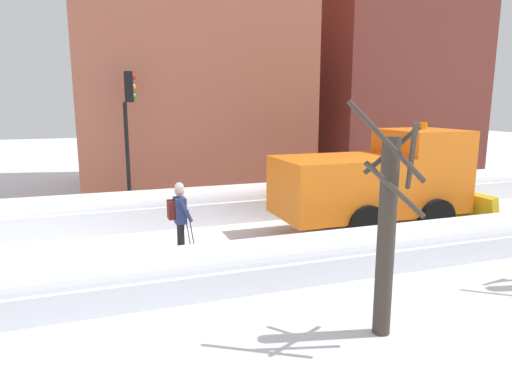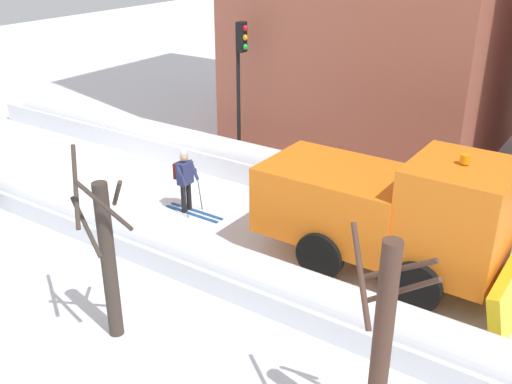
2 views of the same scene
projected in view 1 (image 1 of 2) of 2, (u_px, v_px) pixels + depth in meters
The scene contains 8 objects.
ground_plane at pixel (401, 228), 13.59m from camera, with size 80.00×80.00×0.00m, color white.
snowbank_left at pixel (355, 195), 15.88m from camera, with size 1.10×36.00×1.13m.
snowbank_right at pixel (468, 239), 11.11m from camera, with size 1.10×36.00×0.97m.
building_brick_mid at pixel (379, 84), 22.27m from camera, with size 7.00×7.30×9.05m.
plow_truck at pixel (380, 181), 12.97m from camera, with size 3.20×5.98×3.12m.
skier at pixel (180, 215), 10.96m from camera, with size 0.62×1.80×1.81m.
traffic_light_pole at pixel (129, 118), 13.74m from camera, with size 0.28×0.42×4.57m.
bare_tree_near at pixel (387, 230), 7.06m from camera, with size 1.16×1.27×3.73m.
Camera 1 is at (10.94, 1.57, 3.68)m, focal length 32.01 mm.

